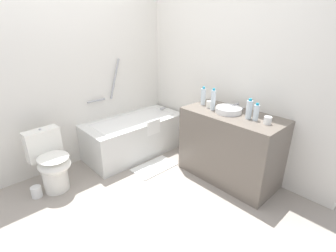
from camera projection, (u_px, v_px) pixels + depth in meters
name	position (u px, v px, depth m)	size (l,w,h in m)	color
ground_plane	(129.00, 207.00, 2.56)	(4.01, 4.01, 0.00)	#9E9389
wall_back_tiled	(60.00, 70.00, 2.98)	(3.41, 0.10, 2.50)	silver
wall_right_mirror	(227.00, 69.00, 3.07)	(0.10, 2.94, 2.50)	silver
bathtub	(135.00, 135.00, 3.57)	(1.41, 0.66, 1.33)	silver
toilet	(52.00, 163.00, 2.74)	(0.39, 0.51, 0.71)	white
vanity_counter	(230.00, 147.00, 2.93)	(0.56, 1.14, 0.83)	#6B6056
sink_basin	(229.00, 110.00, 2.79)	(0.29, 0.29, 0.06)	white
sink_faucet	(237.00, 107.00, 2.90)	(0.13, 0.15, 0.08)	#A4A4A9
water_bottle_0	(203.00, 96.00, 3.05)	(0.06, 0.06, 0.23)	silver
water_bottle_1	(256.00, 112.00, 2.55)	(0.06, 0.06, 0.19)	silver
water_bottle_2	(249.00, 109.00, 2.59)	(0.06, 0.06, 0.22)	silver
water_bottle_3	(213.00, 100.00, 2.85)	(0.06, 0.06, 0.26)	silver
drinking_glass_0	(268.00, 120.00, 2.47)	(0.08, 0.08, 0.08)	white
drinking_glass_1	(209.00, 104.00, 2.96)	(0.07, 0.07, 0.08)	white
bath_mat	(154.00, 167.00, 3.27)	(0.57, 0.32, 0.01)	white
toilet_paper_roll	(37.00, 192.00, 2.70)	(0.11, 0.11, 0.12)	white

